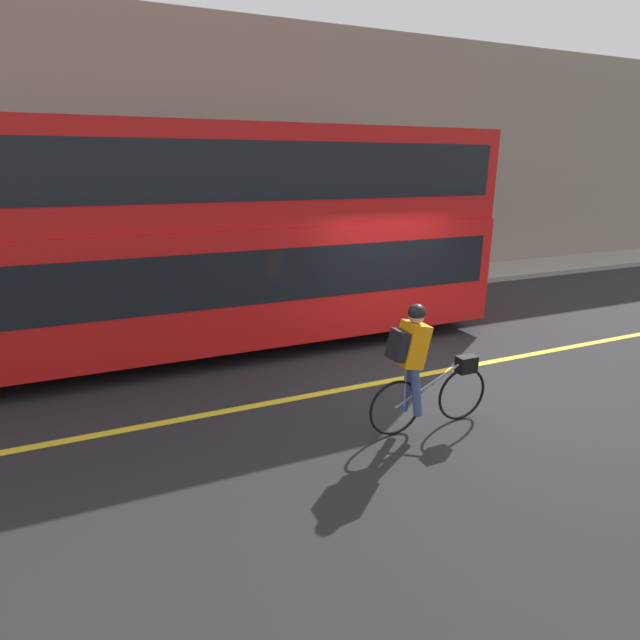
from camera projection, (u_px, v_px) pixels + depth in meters
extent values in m
plane|color=#232326|center=(427.00, 376.00, 8.08)|extent=(80.00, 80.00, 0.00)
cube|color=yellow|center=(425.00, 374.00, 8.14)|extent=(50.00, 0.14, 0.01)
cube|color=gray|center=(298.00, 291.00, 13.27)|extent=(60.00, 1.99, 0.15)
cube|color=gray|center=(282.00, 162.00, 13.30)|extent=(60.00, 0.30, 6.74)
cylinder|color=black|center=(365.00, 304.00, 10.40)|extent=(1.02, 0.30, 1.02)
cube|color=red|center=(199.00, 280.00, 8.91)|extent=(10.83, 2.55, 2.00)
cube|color=black|center=(198.00, 267.00, 8.84)|extent=(10.40, 2.57, 0.88)
cube|color=red|center=(192.00, 176.00, 8.38)|extent=(10.83, 2.45, 1.59)
cube|color=black|center=(191.00, 171.00, 8.35)|extent=(10.40, 2.47, 0.89)
torus|color=black|center=(462.00, 394.00, 6.59)|extent=(0.74, 0.04, 0.74)
torus|color=black|center=(395.00, 408.00, 6.21)|extent=(0.74, 0.04, 0.74)
cylinder|color=slate|center=(431.00, 384.00, 6.33)|extent=(1.03, 0.03, 0.50)
cylinder|color=slate|center=(405.00, 386.00, 6.17)|extent=(0.03, 0.03, 0.54)
cube|color=black|center=(466.00, 364.00, 6.48)|extent=(0.26, 0.16, 0.22)
cube|color=orange|center=(412.00, 344.00, 6.04)|extent=(0.37, 0.32, 0.58)
cube|color=black|center=(398.00, 345.00, 5.96)|extent=(0.21, 0.26, 0.38)
cylinder|color=#384C7A|center=(408.00, 386.00, 6.31)|extent=(0.22, 0.11, 0.66)
cylinder|color=#384C7A|center=(416.00, 392.00, 6.15)|extent=(0.20, 0.11, 0.66)
sphere|color=tan|center=(417.00, 316.00, 5.95)|extent=(0.19, 0.19, 0.19)
sphere|color=black|center=(417.00, 313.00, 5.94)|extent=(0.21, 0.21, 0.21)
cylinder|color=#515156|center=(381.00, 263.00, 13.92)|extent=(0.60, 0.60, 1.02)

